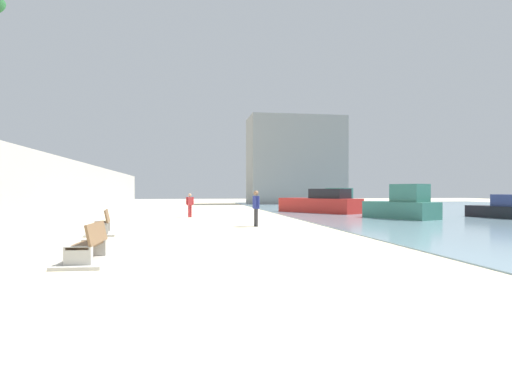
{
  "coord_description": "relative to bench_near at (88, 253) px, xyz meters",
  "views": [
    {
      "loc": [
        -0.69,
        -8.56,
        1.76
      ],
      "look_at": [
        3.3,
        15.81,
        1.65
      ],
      "focal_mm": 30.68,
      "sensor_mm": 36.0,
      "label": 1
    }
  ],
  "objects": [
    {
      "name": "boat_distant",
      "position": [
        12.57,
        21.05,
        0.51
      ],
      "size": [
        5.37,
        6.72,
        1.82
      ],
      "color": "red",
      "rests_on": "water_bay"
    },
    {
      "name": "bench_near",
      "position": [
        0.0,
        0.0,
        0.0
      ],
      "size": [
        1.21,
        2.16,
        0.98
      ],
      "color": "#ADAAA3",
      "rests_on": "ground"
    },
    {
      "name": "bench_far",
      "position": [
        -0.93,
        6.96,
        0.0
      ],
      "size": [
        1.33,
        2.21,
        0.98
      ],
      "color": "#ADAAA3",
      "rests_on": "ground"
    },
    {
      "name": "harbor_building",
      "position": [
        16.38,
        43.53,
        5.29
      ],
      "size": [
        12.0,
        6.0,
        11.05
      ],
      "primitive_type": "cube",
      "color": "gray",
      "rests_on": "ground"
    },
    {
      "name": "boat_far_left",
      "position": [
        17.66,
        32.22,
        0.49
      ],
      "size": [
        4.43,
        6.06,
        1.92
      ],
      "color": "navy",
      "rests_on": "water_bay"
    },
    {
      "name": "boat_mid_bay",
      "position": [
        21.6,
        13.07,
        0.34
      ],
      "size": [
        2.27,
        4.22,
        1.45
      ],
      "color": "black",
      "rests_on": "water_bay"
    },
    {
      "name": "ground_plane",
      "position": [
        2.99,
        15.53,
        -0.23
      ],
      "size": [
        120.0,
        120.0,
        0.0
      ],
      "primitive_type": "plane",
      "color": "beige"
    },
    {
      "name": "person_standing",
      "position": [
        5.7,
        9.71,
        0.78
      ],
      "size": [
        0.3,
        0.49,
        1.74
      ],
      "color": "#333338",
      "rests_on": "ground"
    },
    {
      "name": "seawall",
      "position": [
        -4.51,
        15.53,
        1.53
      ],
      "size": [
        0.8,
        64.0,
        3.52
      ],
      "primitive_type": "cube",
      "color": "#ADAAA3",
      "rests_on": "ground"
    },
    {
      "name": "boat_far_right",
      "position": [
        15.28,
        13.51,
        0.57
      ],
      "size": [
        3.53,
        4.77,
        2.08
      ],
      "color": "#337060",
      "rests_on": "water_bay"
    },
    {
      "name": "person_walking",
      "position": [
        2.64,
        17.43,
        0.65
      ],
      "size": [
        0.5,
        0.28,
        1.54
      ],
      "color": "#B22D33",
      "rests_on": "ground"
    }
  ]
}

